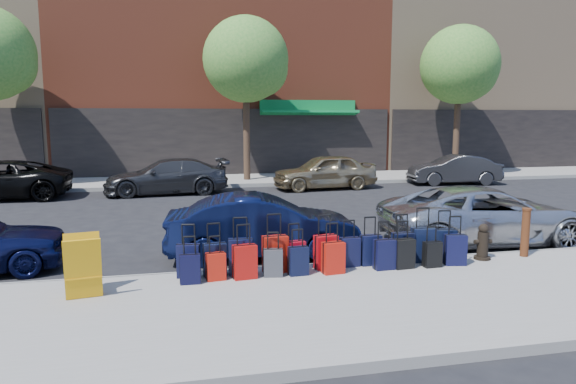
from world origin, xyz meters
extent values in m
plane|color=black|center=(0.00, 0.00, 0.00)|extent=(120.00, 120.00, 0.00)
cube|color=gray|center=(0.00, -6.50, 0.07)|extent=(60.00, 4.00, 0.15)
cube|color=gray|center=(0.00, 10.00, 0.07)|extent=(60.00, 4.00, 0.15)
cube|color=gray|center=(0.00, -4.48, 0.07)|extent=(60.00, 0.08, 0.15)
cube|color=gray|center=(0.00, 7.98, 0.07)|extent=(60.00, 0.08, 0.15)
cube|color=black|center=(0.00, 11.95, 1.70)|extent=(16.66, 0.15, 3.40)
cube|color=#0C6E32|center=(4.00, 11.60, 3.20)|extent=(5.00, 0.91, 0.27)
cube|color=#0C6E32|center=(4.00, 11.90, 3.55)|extent=(5.00, 0.10, 0.60)
cube|color=#A08462|center=(16.00, 18.00, 9.00)|extent=(15.00, 12.00, 18.00)
cube|color=black|center=(16.00, 11.95, 1.70)|extent=(14.70, 0.15, 3.40)
sphere|color=#337627|center=(-9.40, 9.50, 5.14)|extent=(2.58, 2.58, 2.58)
cylinder|color=black|center=(0.50, 9.50, 2.55)|extent=(0.30, 0.30, 4.80)
sphere|color=#337627|center=(0.50, 9.50, 5.52)|extent=(3.80, 3.80, 3.80)
sphere|color=#337627|center=(1.10, 9.50, 5.14)|extent=(2.58, 2.58, 2.58)
cylinder|color=black|center=(11.00, 9.50, 2.55)|extent=(0.30, 0.30, 4.80)
sphere|color=#337627|center=(11.00, 9.50, 5.52)|extent=(3.80, 3.80, 3.80)
sphere|color=#337627|center=(11.60, 9.50, 5.14)|extent=(2.58, 2.58, 2.58)
cube|color=black|center=(-2.50, -4.80, 0.44)|extent=(0.43, 0.29, 0.59)
cylinder|color=black|center=(-2.50, -4.80, 1.08)|extent=(0.22, 0.07, 0.03)
cube|color=black|center=(-2.04, -4.83, 0.45)|extent=(0.41, 0.26, 0.59)
cylinder|color=black|center=(-2.04, -4.83, 1.09)|extent=(0.22, 0.05, 0.03)
cube|color=black|center=(-1.58, -4.82, 0.47)|extent=(0.45, 0.28, 0.64)
cylinder|color=black|center=(-1.58, -4.82, 1.17)|extent=(0.24, 0.06, 0.03)
cube|color=#9B140A|center=(-0.95, -4.83, 0.48)|extent=(0.47, 0.29, 0.67)
cylinder|color=black|center=(-0.95, -4.83, 1.21)|extent=(0.25, 0.06, 0.03)
cube|color=maroon|center=(-0.57, -4.79, 0.42)|extent=(0.39, 0.25, 0.54)
cylinder|color=black|center=(-0.57, -4.79, 1.01)|extent=(0.21, 0.06, 0.03)
cube|color=#A70A10|center=(0.02, -4.81, 0.46)|extent=(0.45, 0.30, 0.63)
cylinder|color=black|center=(0.02, -4.81, 1.15)|extent=(0.24, 0.07, 0.03)
cube|color=black|center=(0.51, -4.76, 0.43)|extent=(0.37, 0.21, 0.55)
cylinder|color=black|center=(0.51, -4.76, 1.02)|extent=(0.21, 0.04, 0.03)
cube|color=black|center=(0.92, -4.77, 0.44)|extent=(0.39, 0.22, 0.58)
cylinder|color=black|center=(0.92, -4.77, 1.07)|extent=(0.22, 0.04, 0.03)
cube|color=black|center=(1.57, -4.80, 0.45)|extent=(0.41, 0.23, 0.60)
cylinder|color=black|center=(1.57, -4.80, 1.10)|extent=(0.22, 0.04, 0.03)
cube|color=black|center=(2.02, -4.76, 0.48)|extent=(0.45, 0.26, 0.66)
cylinder|color=black|center=(2.02, -4.76, 1.20)|extent=(0.25, 0.04, 0.03)
cube|color=black|center=(2.45, -4.81, 0.46)|extent=(0.45, 0.29, 0.62)
cylinder|color=black|center=(2.45, -4.81, 1.14)|extent=(0.24, 0.07, 0.03)
cube|color=black|center=(-2.48, -5.16, 0.40)|extent=(0.35, 0.21, 0.50)
cylinder|color=black|center=(-2.48, -5.16, 0.95)|extent=(0.19, 0.04, 0.03)
cube|color=#A8170A|center=(-2.04, -5.07, 0.39)|extent=(0.35, 0.23, 0.48)
cylinder|color=black|center=(-2.04, -5.07, 0.91)|extent=(0.19, 0.06, 0.03)
cube|color=#A10E0A|center=(-1.54, -5.09, 0.45)|extent=(0.43, 0.28, 0.59)
cylinder|color=black|center=(-1.54, -5.09, 1.09)|extent=(0.23, 0.06, 0.03)
cube|color=#36363A|center=(-1.03, -5.07, 0.40)|extent=(0.36, 0.24, 0.49)
cylinder|color=black|center=(-1.03, -5.07, 0.93)|extent=(0.19, 0.06, 0.03)
cube|color=black|center=(-0.58, -5.09, 0.41)|extent=(0.36, 0.22, 0.51)
cylinder|color=black|center=(-0.58, -5.09, 0.96)|extent=(0.20, 0.04, 0.03)
cube|color=#B1160B|center=(0.06, -5.13, 0.44)|extent=(0.41, 0.27, 0.57)
cylinder|color=black|center=(0.06, -5.13, 1.06)|extent=(0.22, 0.06, 0.03)
cube|color=black|center=(1.07, -5.09, 0.43)|extent=(0.39, 0.24, 0.56)
cylinder|color=black|center=(1.07, -5.09, 1.04)|extent=(0.21, 0.04, 0.03)
cube|color=black|center=(1.45, -5.10, 0.43)|extent=(0.40, 0.25, 0.55)
cylinder|color=black|center=(1.45, -5.10, 1.03)|extent=(0.21, 0.05, 0.03)
cube|color=black|center=(2.01, -5.14, 0.39)|extent=(0.34, 0.20, 0.48)
cylinder|color=black|center=(2.01, -5.14, 0.92)|extent=(0.19, 0.04, 0.03)
cube|color=black|center=(2.51, -5.10, 0.44)|extent=(0.43, 0.30, 0.58)
cylinder|color=black|center=(2.51, -5.10, 1.08)|extent=(0.22, 0.07, 0.03)
cylinder|color=black|center=(3.25, -4.87, 0.18)|extent=(0.32, 0.32, 0.05)
cylinder|color=black|center=(3.25, -4.87, 0.45)|extent=(0.21, 0.21, 0.50)
sphere|color=black|center=(3.25, -4.87, 0.77)|extent=(0.20, 0.20, 0.20)
cylinder|color=black|center=(3.25, -4.87, 0.51)|extent=(0.36, 0.11, 0.09)
cylinder|color=#38190C|center=(4.21, -4.85, 0.64)|extent=(0.16, 0.16, 0.97)
cylinder|color=#38190C|center=(4.21, -4.85, 1.12)|extent=(0.18, 0.18, 0.04)
cube|color=orange|center=(-4.11, -5.65, 0.64)|extent=(0.58, 0.33, 0.97)
cube|color=orange|center=(-4.17, -5.30, 0.64)|extent=(0.58, 0.33, 0.97)
cube|color=orange|center=(-4.14, -5.47, 0.50)|extent=(0.60, 0.44, 0.02)
imported|color=#0C1335|center=(-0.90, -3.23, 0.67)|extent=(4.15, 1.73, 1.34)
imported|color=#B3B5BA|center=(4.41, -3.15, 0.68)|extent=(4.98, 2.48, 1.35)
imported|color=#333336|center=(-3.05, 6.65, 0.69)|extent=(4.86, 2.26, 1.37)
imported|color=#9A865E|center=(3.37, 6.71, 0.73)|extent=(4.42, 2.06, 1.46)
imported|color=#303032|center=(9.47, 6.95, 0.66)|extent=(4.13, 1.87, 1.31)
camera|label=1|loc=(-2.66, -13.74, 2.94)|focal=32.00mm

